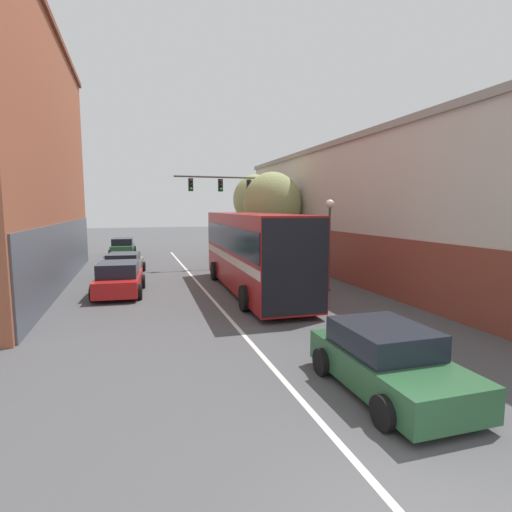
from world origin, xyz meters
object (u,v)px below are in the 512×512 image
Objects in this scene: parked_car_left_mid at (123,247)px; street_tree_near at (272,205)px; traffic_signal_gantry at (245,198)px; street_tree_far at (256,200)px; parked_car_left_far at (119,279)px; bus at (253,248)px; street_lamp at (329,230)px; hatchback_foreground at (388,361)px; parked_car_left_near at (124,265)px.

street_tree_near reaches higher than parked_car_left_mid.
traffic_signal_gantry is 1.07× the size of street_tree_far.
parked_car_left_far is 11.69m from street_tree_near.
street_lamp is (3.44, -0.97, 0.84)m from bus.
bus is at bearing -103.30° from traffic_signal_gantry.
bus is 15.02m from street_tree_far.
traffic_signal_gantry is (2.11, 18.76, 3.93)m from hatchback_foreground.
street_tree_near is (9.46, 5.96, 3.42)m from parked_car_left_far.
street_tree_far is (1.02, 7.00, 0.46)m from street_tree_near.
street_lamp reaches higher than bus.
parked_car_left_far is 0.63× the size of street_tree_far.
parked_car_left_mid is 12.65m from traffic_signal_gantry.
parked_car_left_near is 5.45m from parked_car_left_far.
traffic_signal_gantry is 1.65× the size of street_lamp.
traffic_signal_gantry reaches higher than street_lamp.
bus is 2.53× the size of parked_car_left_near.
bus is at bearing -96.16° from parked_car_left_far.
parked_car_left_near is at bearing 140.89° from street_lamp.
bus reaches higher than parked_car_left_mid.
traffic_signal_gantry is at bearing 149.29° from street_tree_near.
street_tree_near reaches higher than parked_car_left_near.
street_tree_far reaches higher than street_lamp.
traffic_signal_gantry is at bearing -44.26° from parked_car_left_far.
parked_car_left_far is 11.18m from traffic_signal_gantry.
bus is at bearing -157.84° from parked_car_left_mid.
street_tree_far reaches higher than street_tree_near.
traffic_signal_gantry reaches higher than bus.
parked_car_left_mid is 0.61× the size of traffic_signal_gantry.
bus is 1.68× the size of street_tree_far.
traffic_signal_gantry is at bearing -135.72° from parked_car_left_mid.
street_lamp is at bearing -149.66° from parked_car_left_mid.
bus is 3.67m from street_lamp.
street_tree_near is at bearing -24.38° from bus.
parked_car_left_near is 13.39m from street_tree_far.
street_tree_far is (10.66, -2.85, 3.90)m from parked_car_left_mid.
parked_car_left_near is 10.37m from parked_car_left_mid.
street_tree_near reaches higher than street_lamp.
parked_car_left_mid reaches higher than hatchback_foreground.
traffic_signal_gantry is at bearing -6.03° from hatchback_foreground.
street_lamp is at bearing -80.31° from traffic_signal_gantry.
street_tree_far is at bearing -34.36° from parked_car_left_far.
hatchback_foreground is at bearing -154.84° from parked_car_left_near.
parked_car_left_far is at bearing -174.24° from parked_car_left_near.
parked_car_left_near is 12.20m from street_lamp.
parked_car_left_far reaches higher than parked_car_left_mid.
parked_car_left_far is 0.97× the size of street_lamp.
parked_car_left_far is (-5.99, 1.14, -1.34)m from bus.
parked_car_left_near is at bearing -169.49° from traffic_signal_gantry.
street_lamp is 0.69× the size of street_tree_near.
street_tree_near is at bearing -11.28° from hatchback_foreground.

